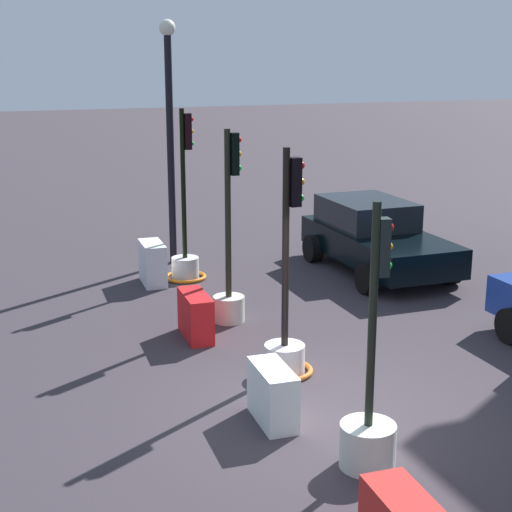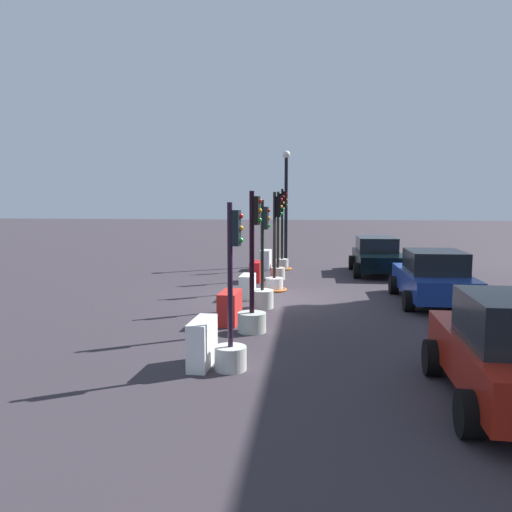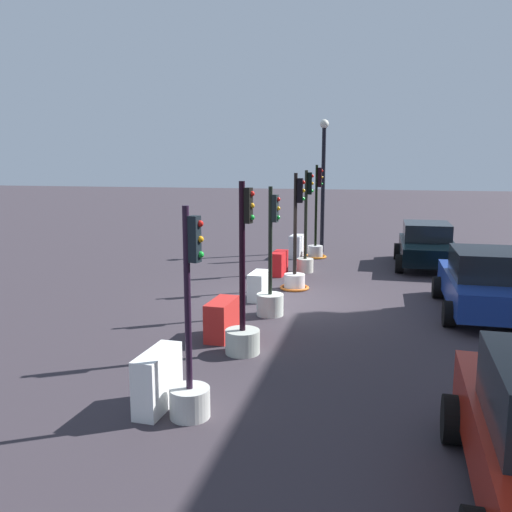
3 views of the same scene
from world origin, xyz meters
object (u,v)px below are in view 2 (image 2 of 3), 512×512
traffic_light_1 (278,260)px  traffic_light_5 (231,338)px  construction_barrier_4 (202,343)px  street_lamp_post (286,197)px  traffic_light_3 (262,290)px  car_black_sedan (377,255)px  traffic_light_0 (282,256)px  construction_barrier_1 (256,271)px  construction_barrier_2 (248,286)px  car_blue_estate (433,277)px  construction_barrier_0 (266,260)px  traffic_light_4 (252,306)px  traffic_light_2 (275,274)px  construction_barrier_3 (230,307)px

traffic_light_1 → traffic_light_5: traffic_light_1 is taller
construction_barrier_4 → street_lamp_post: street_lamp_post is taller
traffic_light_3 → car_black_sedan: (-7.56, 4.25, 0.23)m
traffic_light_0 → construction_barrier_1: traffic_light_0 is taller
construction_barrier_2 → street_lamp_post: 8.85m
traffic_light_0 → traffic_light_5: 13.96m
construction_barrier_4 → car_blue_estate: 8.94m
traffic_light_3 → street_lamp_post: size_ratio=0.58×
construction_barrier_0 → construction_barrier_1: size_ratio=0.94×
traffic_light_0 → traffic_light_4: bearing=-0.5°
traffic_light_1 → car_blue_estate: size_ratio=0.79×
construction_barrier_2 → car_blue_estate: car_blue_estate is taller
construction_barrier_2 → street_lamp_post: street_lamp_post is taller
construction_barrier_2 → traffic_light_1: bearing=169.5°
construction_barrier_0 → construction_barrier_1: (3.42, -0.05, -0.05)m
traffic_light_5 → construction_barrier_0: (-13.85, -0.57, -0.17)m
traffic_light_3 → traffic_light_5: (5.58, -0.07, 0.06)m
construction_barrier_2 → construction_barrier_4: construction_barrier_4 is taller
construction_barrier_1 → construction_barrier_0: bearing=179.1°
traffic_light_0 → construction_barrier_0: size_ratio=3.63×
traffic_light_1 → construction_barrier_1: bearing=-53.6°
traffic_light_1 → traffic_light_2: bearing=0.9°
construction_barrier_1 → car_black_sedan: size_ratio=0.25×
construction_barrier_0 → construction_barrier_2: construction_barrier_0 is taller
construction_barrier_4 → construction_barrier_0: bearing=179.9°
traffic_light_1 → traffic_light_4: size_ratio=1.02×
traffic_light_3 → street_lamp_post: street_lamp_post is taller
traffic_light_4 → car_blue_estate: traffic_light_4 is taller
construction_barrier_0 → construction_barrier_1: construction_barrier_0 is taller
construction_barrier_1 → car_black_sedan: bearing=118.8°
traffic_light_5 → construction_barrier_3: (-3.64, -0.60, -0.20)m
traffic_light_2 → construction_barrier_3: (4.85, -0.82, -0.19)m
traffic_light_3 → construction_barrier_0: (-8.27, -0.64, -0.11)m
traffic_light_4 → construction_barrier_2: traffic_light_4 is taller
traffic_light_3 → car_black_sedan: traffic_light_3 is taller
traffic_light_0 → construction_barrier_1: bearing=-12.8°
construction_barrier_2 → construction_barrier_4: 6.88m
traffic_light_4 → construction_barrier_0: size_ratio=3.40×
construction_barrier_4 → construction_barrier_3: bearing=-179.8°
car_blue_estate → traffic_light_4: bearing=-51.6°
construction_barrier_1 → street_lamp_post: 5.78m
traffic_light_1 → construction_barrier_1: traffic_light_1 is taller
traffic_light_3 → construction_barrier_3: bearing=-18.9°
construction_barrier_4 → traffic_light_1: bearing=176.0°
construction_barrier_4 → car_black_sedan: (-12.98, 4.90, 0.32)m
car_black_sedan → street_lamp_post: size_ratio=0.79×
traffic_light_0 → construction_barrier_3: bearing=-4.3°
traffic_light_5 → traffic_light_3: bearing=179.3°
car_blue_estate → construction_barrier_2: bearing=-91.2°
traffic_light_3 → construction_barrier_4: (5.42, -0.65, -0.09)m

